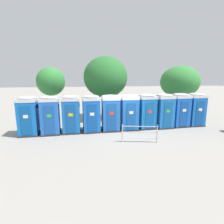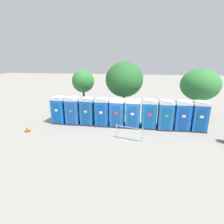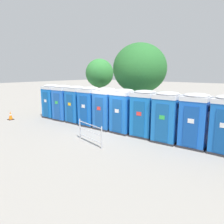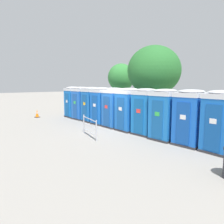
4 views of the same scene
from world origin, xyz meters
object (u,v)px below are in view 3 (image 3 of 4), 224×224
Objects in this scene: street_tree_2 at (140,68)px; portapotty_7 at (167,117)px; portapotty_2 at (76,104)px; portapotty_4 at (105,108)px; portapotty_5 at (123,111)px; event_barrier at (90,132)px; portapotty_8 at (195,120)px; portapotty_6 at (144,113)px; street_tree_0 at (100,73)px; portapotty_3 at (90,106)px; portapotty_0 at (52,101)px; traffic_cone at (11,116)px; portapotty_1 at (63,102)px.

portapotty_7 is at bearing -42.37° from street_tree_2.
street_tree_2 is at bearing 50.91° from portapotty_2.
street_tree_2 is at bearing 87.17° from portapotty_4.
event_barrier is (-0.09, -2.62, -0.72)m from portapotty_5.
portapotty_8 is 0.46× the size of street_tree_2.
street_tree_0 is at bearing 148.85° from portapotty_6.
portapotty_6 is at bearing 2.11° from portapotty_4.
portapotty_7 is 1.00× the size of portapotty_8.
portapotty_3 is 5.89m from street_tree_0.
portapotty_0 is 5.38m from portapotty_4.
event_barrier is (3.94, -2.63, -0.72)m from portapotty_2.
street_tree_2 is (-1.17, 3.53, 2.42)m from portapotty_5.
portapotty_0 is 7.04m from street_tree_2.
traffic_cone is 8.32m from event_barrier.
portapotty_2 is 2.69m from portapotty_4.
portapotty_3 is (4.03, 0.02, 0.00)m from portapotty_0.
street_tree_2 is at bearing 146.80° from portapotty_8.
portapotty_5 is 3.97× the size of traffic_cone.
portapotty_4 is 1.00× the size of portapotty_7.
portapotty_8 is 3.97× the size of traffic_cone.
portapotty_8 is 12.76m from traffic_cone.
portapotty_0 is 1.00× the size of portapotty_4.
portapotty_5 is 2.72m from event_barrier.
portapotty_5 is 7.68m from street_tree_0.
portapotty_4 reaches higher than event_barrier.
portapotty_3 and portapotty_5 have the same top height.
street_tree_0 reaches higher than event_barrier.
portapotty_1 is 1.00× the size of portapotty_8.
portapotty_5 is at bearing -179.82° from portapotty_7.
portapotty_6 is 1.27× the size of event_barrier.
street_tree_2 is (1.52, 3.56, 2.42)m from portapotty_3.
event_barrier is at bearing -33.65° from portapotty_2.
portapotty_3 is 4.57m from street_tree_2.
portapotty_3 is 1.00× the size of portapotty_4.
portapotty_2 is 1.00× the size of portapotty_8.
portapotty_2 is 4.03m from portapotty_5.
portapotty_8 is at bearing 33.68° from event_barrier.
portapotty_0 is 3.15m from traffic_cone.
portapotty_6 is at bearing 62.10° from event_barrier.
portapotty_0 is 8.07m from portapotty_6.
portapotty_1 is at bearing -83.42° from street_tree_0.
street_tree_0 reaches higher than traffic_cone.
portapotty_6 is 0.46× the size of street_tree_2.
event_barrier is at bearing -64.32° from portapotty_4.
portapotty_1 and portapotty_5 have the same top height.
portapotty_2 reaches higher than event_barrier.
street_tree_0 is (-8.59, 4.46, 2.04)m from portapotty_7.
event_barrier is (-4.12, -2.75, -0.72)m from portapotty_8.
portapotty_1 and portapotty_8 have the same top height.
portapotty_0 and portapotty_8 have the same top height.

